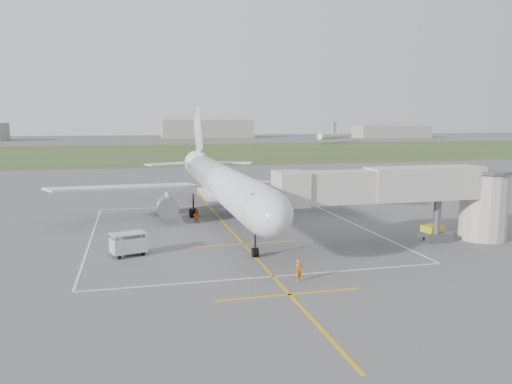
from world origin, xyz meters
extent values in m
plane|color=#4E4E51|center=(0.00, 0.00, 0.00)|extent=(700.00, 700.00, 0.00)
cube|color=#3C4F22|center=(0.00, 130.00, 0.01)|extent=(700.00, 120.00, 0.02)
cube|color=#E4A00D|center=(0.00, -5.00, 0.01)|extent=(0.25, 60.00, 0.01)
cube|color=#E4A00D|center=(0.00, -24.00, 0.01)|extent=(10.00, 0.25, 0.01)
cube|color=#E4A00D|center=(0.00, -10.00, 0.01)|extent=(10.00, 0.25, 0.01)
cube|color=silver|center=(0.00, 12.00, 0.01)|extent=(28.00, 0.20, 0.01)
cube|color=silver|center=(0.00, -20.00, 0.01)|extent=(28.00, 0.20, 0.01)
cube|color=silver|center=(-14.00, -4.00, 0.01)|extent=(0.20, 32.00, 0.01)
cube|color=silver|center=(14.00, -4.00, 0.01)|extent=(0.20, 32.00, 0.01)
cylinder|color=silver|center=(0.00, 0.00, 4.50)|extent=(3.80, 36.00, 3.80)
ellipsoid|color=silver|center=(0.00, -18.00, 4.50)|extent=(3.80, 7.22, 3.80)
cube|color=black|center=(0.00, -18.90, 5.55)|extent=(2.40, 1.60, 0.99)
cone|color=silver|center=(0.00, 20.50, 4.90)|extent=(3.80, 6.00, 3.80)
cube|color=silver|center=(10.50, 6.00, 3.65)|extent=(17.93, 11.24, 1.23)
cube|color=silver|center=(-10.50, 6.00, 3.65)|extent=(17.93, 11.24, 1.23)
cube|color=silver|center=(0.00, 3.00, 2.95)|extent=(4.20, 8.00, 0.50)
cube|color=silver|center=(0.00, 21.20, 9.20)|extent=(0.30, 7.89, 8.65)
cube|color=silver|center=(0.00, 19.00, 6.20)|extent=(0.35, 5.00, 1.20)
cube|color=silver|center=(4.20, 20.20, 5.10)|extent=(7.85, 5.03, 0.20)
cube|color=silver|center=(-4.20, 20.20, 5.10)|extent=(7.85, 5.03, 0.20)
cylinder|color=slate|center=(6.20, 2.50, 1.90)|extent=(2.30, 4.20, 2.30)
cube|color=silver|center=(6.20, 2.20, 2.70)|extent=(0.25, 2.40, 1.20)
cylinder|color=slate|center=(-6.20, 2.50, 1.90)|extent=(2.30, 4.20, 2.30)
cube|color=silver|center=(-6.20, 2.20, 2.70)|extent=(0.25, 2.40, 1.20)
cylinder|color=black|center=(0.00, -14.50, 1.30)|extent=(0.18, 0.18, 2.60)
cylinder|color=black|center=(-0.11, -14.50, 0.40)|extent=(0.28, 0.80, 0.80)
cylinder|color=black|center=(0.11, -14.50, 0.40)|extent=(0.28, 0.80, 0.80)
cylinder|color=black|center=(2.90, 4.50, 1.40)|extent=(0.22, 0.22, 2.80)
cylinder|color=black|center=(2.62, 4.15, 0.48)|extent=(0.32, 0.96, 0.96)
cylinder|color=black|center=(3.18, 4.15, 0.48)|extent=(0.32, 0.96, 0.96)
cylinder|color=black|center=(2.62, 4.85, 0.48)|extent=(0.32, 0.96, 0.96)
cylinder|color=black|center=(3.18, 4.85, 0.48)|extent=(0.32, 0.96, 0.96)
cylinder|color=black|center=(-2.90, 4.50, 1.40)|extent=(0.22, 0.22, 2.80)
cylinder|color=black|center=(-3.18, 4.15, 0.48)|extent=(0.32, 0.96, 0.96)
cylinder|color=black|center=(-2.62, 4.15, 0.48)|extent=(0.32, 0.96, 0.96)
cylinder|color=black|center=(-3.18, 4.85, 0.48)|extent=(0.32, 0.96, 0.96)
cylinder|color=black|center=(-2.62, 4.85, 0.48)|extent=(0.32, 0.96, 0.96)
cube|color=#A8A097|center=(7.74, -13.50, 5.60)|extent=(11.09, 2.90, 2.80)
cube|color=#A8A097|center=(16.46, -13.50, 5.70)|extent=(11.09, 3.10, 3.00)
cube|color=#A8A097|center=(3.40, -13.50, 5.60)|extent=(2.60, 3.40, 3.00)
cylinder|color=slate|center=(18.00, -13.50, 2.10)|extent=(0.70, 0.70, 4.20)
cube|color=slate|center=(18.00, -13.50, 0.45)|extent=(2.60, 1.40, 0.90)
cylinder|color=#A8A097|center=(23.00, -13.50, 3.20)|extent=(4.40, 4.40, 6.40)
cylinder|color=slate|center=(23.00, -13.50, 6.60)|extent=(5.00, 5.00, 0.30)
cylinder|color=black|center=(17.00, -13.50, 0.35)|extent=(0.70, 0.30, 0.70)
cylinder|color=black|center=(19.00, -13.50, 0.35)|extent=(0.70, 0.30, 0.70)
cube|color=gold|center=(17.95, -12.91, 0.75)|extent=(2.31, 1.89, 1.49)
cylinder|color=black|center=(17.48, -13.66, 0.22)|extent=(0.34, 0.48, 0.44)
cylinder|color=black|center=(18.79, -13.19, 0.22)|extent=(0.34, 0.48, 0.44)
cube|color=#B7B7B7|center=(-10.37, -11.49, 0.97)|extent=(3.25, 2.52, 1.26)
cube|color=#B7B7B7|center=(-10.37, -11.49, 1.94)|extent=(3.25, 2.52, 0.09)
cylinder|color=black|center=(-11.25, -12.50, 1.20)|extent=(0.09, 0.09, 1.48)
cylinder|color=black|center=(-9.08, -11.79, 1.20)|extent=(0.09, 0.09, 1.48)
cylinder|color=black|center=(-11.67, -11.20, 1.20)|extent=(0.09, 0.09, 1.48)
cylinder|color=black|center=(-9.50, -10.49, 1.20)|extent=(0.09, 0.09, 1.48)
cylinder|color=black|center=(-11.16, -12.41, 0.23)|extent=(0.34, 0.50, 0.46)
cylinder|color=black|center=(-9.20, -11.77, 0.23)|extent=(0.34, 0.50, 0.46)
cylinder|color=black|center=(-11.55, -11.22, 0.23)|extent=(0.34, 0.50, 0.46)
cylinder|color=black|center=(-9.59, -10.58, 0.23)|extent=(0.34, 0.50, 0.46)
imported|color=orange|center=(1.47, -21.54, 0.80)|extent=(0.69, 0.60, 1.60)
imported|color=red|center=(-3.01, 0.91, 0.77)|extent=(0.93, 0.84, 1.55)
cube|color=gray|center=(40.00, 280.00, 6.00)|extent=(60.00, 20.00, 12.00)
cube|color=gray|center=(160.00, 250.00, 4.00)|extent=(50.00, 18.00, 8.00)
cylinder|color=silver|center=(92.58, 188.09, 3.50)|extent=(26.39, 23.24, 3.20)
cube|color=silver|center=(92.58, 188.09, 8.00)|extent=(3.23, 2.83, 5.50)
camera|label=1|loc=(-9.87, -54.26, 11.45)|focal=35.00mm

